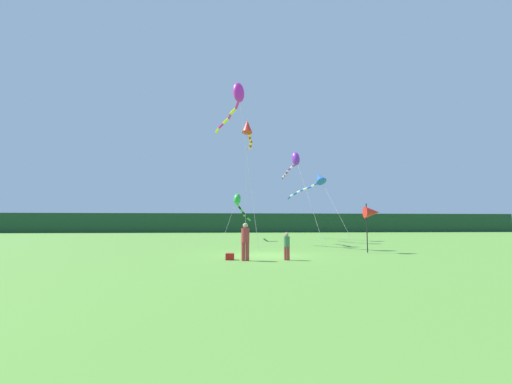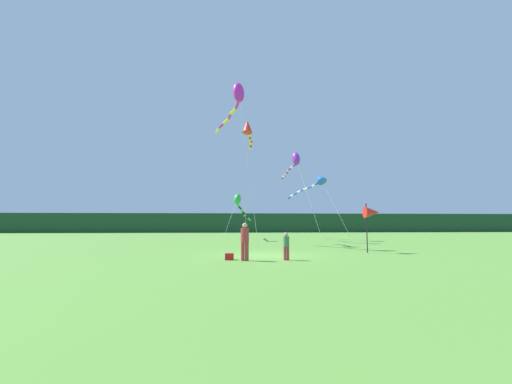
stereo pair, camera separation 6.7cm
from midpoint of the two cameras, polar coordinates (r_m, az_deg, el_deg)
ground_plane at (r=18.47m, az=1.47°, el=-10.69°), size 120.00×120.00×0.00m
distant_treeline at (r=63.31m, az=-2.98°, el=-5.27°), size 108.00×2.48×3.54m
person_adult at (r=15.73m, az=-1.95°, el=-8.08°), size 0.38×0.38×1.74m
person_child at (r=16.05m, az=5.13°, el=-8.90°), size 0.28×0.28×1.29m
cooler_box at (r=16.20m, az=-4.60°, el=-10.88°), size 0.41×0.36×0.31m
banner_flag_pole at (r=21.06m, az=19.03°, el=-3.33°), size 0.90×0.70×2.90m
kite_blue at (r=35.33m, az=10.17°, el=2.01°), size 3.89×10.75×7.14m
kite_purple at (r=31.28m, az=6.44°, el=5.18°), size 1.79×9.03×8.36m
kite_magenta at (r=26.31m, az=-3.44°, el=15.61°), size 3.12×7.90×12.23m
kite_red at (r=28.34m, az=-1.50°, el=10.71°), size 1.07×5.13×10.31m
kite_green at (r=33.93m, az=-3.01°, el=-1.83°), size 3.19×10.21×4.84m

